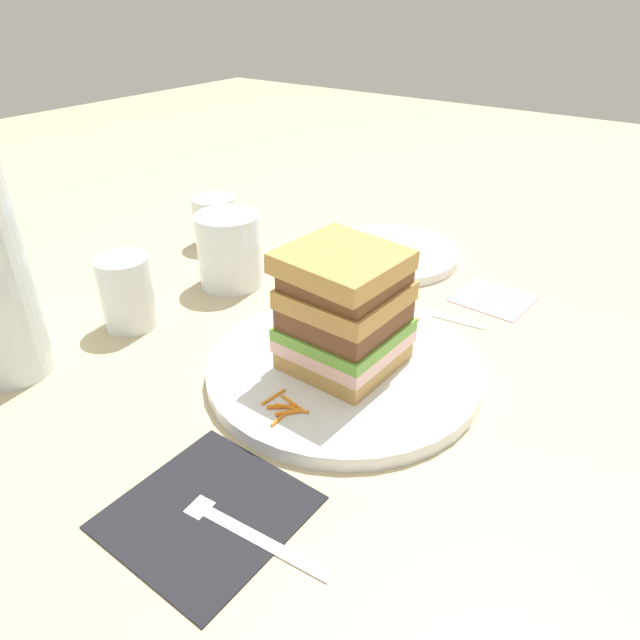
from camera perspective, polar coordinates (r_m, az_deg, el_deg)
ground_plane at (r=0.60m, az=0.20°, el=-5.70°), size 3.00×3.00×0.00m
main_plate at (r=0.61m, az=2.31°, el=-4.71°), size 0.28×0.28×0.01m
sandwich at (r=0.57m, az=2.40°, el=0.93°), size 0.12×0.11×0.13m
carrot_shred_0 at (r=0.55m, az=-4.56°, el=-7.47°), size 0.03×0.01×0.00m
carrot_shred_1 at (r=0.53m, az=-3.95°, el=-9.52°), size 0.02×0.00×0.00m
carrot_shred_2 at (r=0.53m, az=-3.12°, el=-8.99°), size 0.02×0.02×0.00m
carrot_shred_3 at (r=0.54m, az=-2.66°, el=-8.12°), size 0.01×0.03×0.00m
carrot_shred_4 at (r=0.54m, az=-2.77°, el=-8.59°), size 0.01×0.03×0.00m
carrot_shred_5 at (r=0.54m, az=-3.73°, el=-8.42°), size 0.02×0.02×0.00m
carrot_shred_6 at (r=0.66m, az=7.52°, el=-0.74°), size 0.01×0.02×0.00m
carrot_shred_7 at (r=0.68m, az=8.38°, el=0.12°), size 0.02×0.03×0.00m
carrot_shred_8 at (r=0.67m, az=6.73°, el=-0.19°), size 0.02×0.02×0.00m
carrot_shred_9 at (r=0.65m, az=6.23°, el=-1.00°), size 0.02×0.02×0.00m
carrot_shred_10 at (r=0.67m, az=5.89°, el=-0.27°), size 0.01×0.03×0.00m
carrot_shred_11 at (r=0.67m, az=8.32°, el=-0.48°), size 0.03×0.01×0.00m
carrot_shred_12 at (r=0.66m, az=7.06°, el=-0.64°), size 0.03×0.01×0.00m
carrot_shred_13 at (r=0.65m, az=7.50°, el=-1.05°), size 0.02×0.02×0.00m
carrot_shred_14 at (r=0.68m, az=6.02°, el=0.22°), size 0.01×0.02×0.00m
carrot_shred_15 at (r=0.66m, az=5.43°, el=-0.70°), size 0.02×0.01×0.00m
napkin_dark at (r=0.48m, az=-10.91°, el=-17.85°), size 0.14×0.13×0.00m
fork at (r=0.47m, az=-8.77°, el=-18.78°), size 0.03×0.17×0.00m
knife at (r=0.74m, az=8.87°, el=1.25°), size 0.04×0.20×0.00m
juice_glass at (r=0.78m, az=-8.77°, el=6.30°), size 0.08×0.08×0.10m
empty_tumbler_0 at (r=0.91m, az=-10.20°, el=9.48°), size 0.07×0.07×0.07m
empty_tumbler_1 at (r=0.78m, az=-28.53°, el=2.61°), size 0.07×0.07×0.08m
empty_tumbler_2 at (r=0.71m, az=-18.32°, el=2.56°), size 0.06×0.06×0.09m
side_plate at (r=0.87m, az=6.80°, el=6.47°), size 0.20×0.20×0.01m
napkin_pink at (r=0.78m, az=16.54°, el=2.02°), size 0.09×0.09×0.00m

